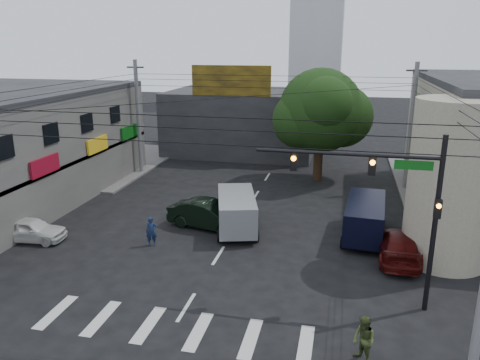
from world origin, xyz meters
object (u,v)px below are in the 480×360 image
(utility_pole_far_right, at_px, (411,128))
(pedestrian_olive, at_px, (364,340))
(dark_sedan, at_px, (209,215))
(silver_minivan, at_px, (237,213))
(navy_van, at_px, (365,220))
(white_compact, at_px, (30,229))
(traffic_officer, at_px, (151,232))
(utility_pole_far_left, at_px, (138,118))
(street_tree, at_px, (320,111))
(maroon_sedan, at_px, (400,246))
(traffic_gantry, at_px, (392,194))

(utility_pole_far_right, xyz_separation_m, pedestrian_olive, (-3.56, -20.96, -3.74))
(dark_sedan, distance_m, silver_minivan, 1.65)
(navy_van, xyz_separation_m, pedestrian_olive, (-0.33, -11.03, -0.18))
(white_compact, relative_size, traffic_officer, 2.47)
(navy_van, bearing_deg, silver_minivan, 98.67)
(utility_pole_far_left, xyz_separation_m, navy_van, (17.78, -9.94, -3.56))
(utility_pole_far_left, bearing_deg, dark_sedan, -49.38)
(street_tree, distance_m, navy_van, 12.25)
(street_tree, height_order, navy_van, street_tree)
(maroon_sedan, distance_m, navy_van, 2.93)
(utility_pole_far_left, xyz_separation_m, silver_minivan, (10.63, -10.47, -3.55))
(utility_pole_far_left, distance_m, utility_pole_far_right, 21.00)
(utility_pole_far_right, bearing_deg, traffic_gantry, -98.94)
(traffic_gantry, height_order, navy_van, traffic_gantry)
(street_tree, relative_size, white_compact, 2.20)
(dark_sedan, height_order, white_compact, dark_sedan)
(utility_pole_far_left, bearing_deg, white_compact, -90.00)
(utility_pole_far_left, height_order, navy_van, utility_pole_far_left)
(street_tree, xyz_separation_m, white_compact, (-14.50, -15.44, -4.82))
(traffic_officer, bearing_deg, white_compact, 165.34)
(traffic_gantry, relative_size, pedestrian_olive, 4.17)
(dark_sedan, height_order, navy_van, navy_van)
(maroon_sedan, bearing_deg, pedestrian_olive, 80.13)
(pedestrian_olive, bearing_deg, street_tree, 150.63)
(utility_pole_far_right, relative_size, pedestrian_olive, 5.33)
(traffic_gantry, height_order, traffic_officer, traffic_gantry)
(dark_sedan, bearing_deg, utility_pole_far_right, -35.64)
(utility_pole_far_left, distance_m, navy_van, 20.67)
(traffic_gantry, bearing_deg, silver_minivan, 139.70)
(traffic_officer, bearing_deg, maroon_sedan, -16.25)
(traffic_gantry, bearing_deg, white_compact, 172.05)
(utility_pole_far_right, relative_size, silver_minivan, 1.75)
(white_compact, relative_size, pedestrian_olive, 2.29)
(white_compact, xyz_separation_m, maroon_sedan, (19.42, 2.10, 0.06))
(white_compact, height_order, maroon_sedan, maroon_sedan)
(maroon_sedan, distance_m, pedestrian_olive, 8.84)
(street_tree, bearing_deg, dark_sedan, -115.59)
(street_tree, height_order, traffic_officer, street_tree)
(white_compact, bearing_deg, navy_van, -80.85)
(utility_pole_far_right, bearing_deg, pedestrian_olive, -99.63)
(maroon_sedan, relative_size, traffic_officer, 3.15)
(utility_pole_far_right, relative_size, maroon_sedan, 1.83)
(utility_pole_far_left, bearing_deg, traffic_officer, -63.72)
(traffic_gantry, bearing_deg, dark_sedan, 145.07)
(utility_pole_far_left, bearing_deg, silver_minivan, -44.59)
(utility_pole_far_left, height_order, dark_sedan, utility_pole_far_left)
(white_compact, bearing_deg, silver_minivan, -74.59)
(utility_pole_far_right, distance_m, dark_sedan, 16.39)
(silver_minivan, relative_size, traffic_officer, 3.30)
(utility_pole_far_right, relative_size, navy_van, 1.72)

